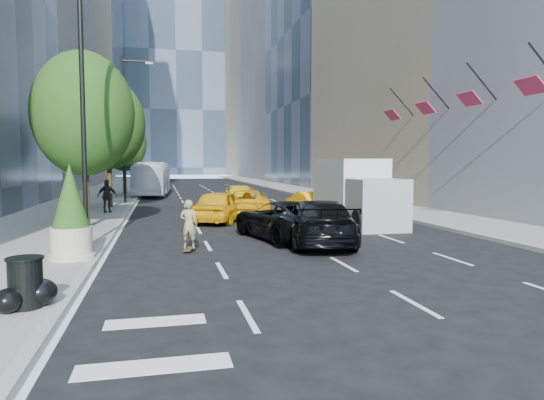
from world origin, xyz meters
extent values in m
plane|color=black|center=(0.00, 0.00, 0.00)|extent=(160.00, 160.00, 0.00)
cube|color=slate|center=(-9.00, 30.00, 0.07)|extent=(6.00, 120.00, 0.15)
cube|color=slate|center=(10.00, 30.00, 0.07)|extent=(4.00, 120.00, 0.15)
cube|color=#2C3844|center=(-22.00, 92.00, 30.00)|extent=(20.00, 28.00, 60.00)
cube|color=slate|center=(22.00, 74.00, 32.50)|extent=(20.00, 24.00, 65.00)
cube|color=gray|center=(22.00, 98.00, 25.00)|extent=(20.00, 24.00, 50.00)
cube|color=#2C3844|center=(0.00, 120.00, 45.00)|extent=(40.00, 20.00, 90.00)
cylinder|color=black|center=(-6.50, 4.00, 5.15)|extent=(0.16, 0.16, 10.00)
cylinder|color=black|center=(-6.50, 22.00, 5.15)|extent=(0.16, 0.16, 10.00)
cylinder|color=black|center=(-5.60, 22.00, 9.85)|extent=(1.80, 0.12, 0.12)
cube|color=#99998C|center=(-4.70, 22.00, 9.75)|extent=(0.50, 0.22, 0.15)
cylinder|color=#2F2112|center=(-7.20, 9.00, 1.72)|extent=(0.30, 0.30, 3.15)
ellipsoid|color=#153B10|center=(-7.20, 9.00, 4.98)|extent=(4.20, 4.20, 5.25)
cylinder|color=#2F2112|center=(-7.20, 19.00, 1.84)|extent=(0.30, 0.30, 3.38)
ellipsoid|color=#153B10|center=(-7.20, 19.00, 5.32)|extent=(4.50, 4.50, 5.62)
cylinder|color=#2F2112|center=(-7.20, 32.00, 1.61)|extent=(0.30, 0.30, 2.93)
ellipsoid|color=#153B10|center=(-7.20, 32.00, 4.63)|extent=(3.90, 3.90, 4.88)
cylinder|color=black|center=(-6.40, 40.00, 2.75)|extent=(0.14, 0.14, 5.20)
imported|color=black|center=(-6.40, 40.00, 4.35)|extent=(2.48, 0.53, 1.00)
cube|color=#B3294A|center=(10.50, 4.00, 6.00)|extent=(0.64, 1.30, 0.64)
cylinder|color=black|center=(11.15, 8.00, 6.85)|extent=(1.75, 0.08, 1.75)
cube|color=#B3294A|center=(10.50, 8.00, 6.00)|extent=(0.64, 1.30, 0.64)
cylinder|color=black|center=(11.15, 12.00, 6.85)|extent=(1.75, 0.08, 1.75)
cube|color=#B3294A|center=(10.50, 12.00, 6.00)|extent=(0.64, 1.30, 0.64)
cylinder|color=black|center=(11.15, 16.00, 6.85)|extent=(1.75, 0.08, 1.75)
cube|color=#B3294A|center=(10.50, 16.00, 6.00)|extent=(0.64, 1.30, 0.64)
imported|color=#857C53|center=(-3.20, 3.00, 0.80)|extent=(0.66, 0.52, 1.60)
imported|color=black|center=(0.50, 5.00, 0.73)|extent=(3.50, 5.65, 1.46)
imported|color=black|center=(1.43, 3.45, 0.80)|extent=(3.30, 5.85, 1.60)
imported|color=#E3A10B|center=(-1.21, 10.83, 0.79)|extent=(3.53, 5.01, 1.58)
imported|color=#FFA80D|center=(4.20, 14.00, 0.63)|extent=(1.73, 3.95, 1.26)
imported|color=orange|center=(0.50, 13.00, 0.73)|extent=(3.38, 5.65, 1.47)
imported|color=yellow|center=(1.20, 19.91, 0.70)|extent=(2.73, 5.06, 1.39)
imported|color=white|center=(-4.80, 31.88, 1.50)|extent=(3.25, 10.92, 3.00)
cube|color=#B8B8B8|center=(5.01, 9.50, 1.79)|extent=(2.35, 4.46, 2.61)
cube|color=gray|center=(4.99, 6.21, 1.11)|extent=(2.24, 1.95, 2.22)
cylinder|color=black|center=(3.97, 5.83, 0.48)|extent=(0.35, 0.97, 0.97)
cylinder|color=black|center=(6.00, 5.81, 0.48)|extent=(0.35, 0.97, 0.97)
cylinder|color=black|center=(4.00, 11.05, 0.48)|extent=(0.35, 0.97, 0.97)
cylinder|color=black|center=(6.03, 11.04, 0.48)|extent=(0.35, 0.97, 0.97)
imported|color=black|center=(-6.97, 15.17, 1.08)|extent=(1.15, 0.65, 1.85)
cylinder|color=black|center=(-6.60, -3.05, 0.62)|extent=(0.62, 0.62, 0.93)
cylinder|color=#BDB09C|center=(-6.60, 1.84, 0.61)|extent=(1.14, 1.14, 0.92)
cone|color=#153B10|center=(-6.60, 1.84, 1.98)|extent=(1.03, 1.03, 1.83)
ellipsoid|color=black|center=(-6.36, -2.93, 0.41)|extent=(0.61, 0.67, 0.52)
ellipsoid|color=black|center=(-6.84, -3.32, 0.38)|extent=(0.53, 0.59, 0.45)
camera|label=1|loc=(-4.06, -12.90, 2.89)|focal=32.00mm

